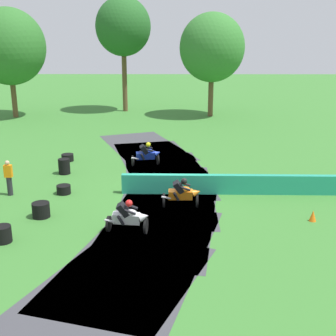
# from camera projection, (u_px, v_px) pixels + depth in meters

# --- Properties ---
(ground_plane) EXTENTS (120.00, 120.00, 0.00)m
(ground_plane) POSITION_uv_depth(u_px,v_px,m) (168.00, 193.00, 20.57)
(ground_plane) COLOR #38752D
(track_asphalt) EXTENTS (7.67, 26.35, 0.01)m
(track_asphalt) POSITION_uv_depth(u_px,v_px,m) (152.00, 193.00, 20.59)
(track_asphalt) COLOR #3D3D42
(track_asphalt) RESTS_ON ground
(safety_barrier) EXTENTS (14.89, 0.51, 0.90)m
(safety_barrier) POSITION_uv_depth(u_px,v_px,m) (285.00, 185.00, 20.33)
(safety_barrier) COLOR #239375
(safety_barrier) RESTS_ON ground
(motorcycle_lead_white) EXTENTS (1.70, 0.90, 1.43)m
(motorcycle_lead_white) POSITION_uv_depth(u_px,v_px,m) (128.00, 217.00, 16.30)
(motorcycle_lead_white) COLOR black
(motorcycle_lead_white) RESTS_ON ground
(motorcycle_chase_orange) EXTENTS (1.68, 0.78, 1.43)m
(motorcycle_chase_orange) POSITION_uv_depth(u_px,v_px,m) (182.00, 193.00, 18.70)
(motorcycle_chase_orange) COLOR black
(motorcycle_chase_orange) RESTS_ON ground
(motorcycle_trailing_blue) EXTENTS (1.71, 1.02, 1.43)m
(motorcycle_trailing_blue) POSITION_uv_depth(u_px,v_px,m) (147.00, 154.00, 24.61)
(motorcycle_trailing_blue) COLOR black
(motorcycle_trailing_blue) RESTS_ON ground
(tire_stack_near) EXTENTS (0.62, 0.62, 0.60)m
(tire_stack_near) POSITION_uv_depth(u_px,v_px,m) (3.00, 234.00, 15.72)
(tire_stack_near) COLOR black
(tire_stack_near) RESTS_ON ground
(tire_stack_mid_a) EXTENTS (0.70, 0.70, 0.60)m
(tire_stack_mid_a) POSITION_uv_depth(u_px,v_px,m) (41.00, 210.00, 17.85)
(tire_stack_mid_a) COLOR black
(tire_stack_mid_a) RESTS_ON ground
(tire_stack_mid_b) EXTENTS (0.64, 0.64, 0.40)m
(tire_stack_mid_b) POSITION_uv_depth(u_px,v_px,m) (64.00, 189.00, 20.46)
(tire_stack_mid_b) COLOR black
(tire_stack_mid_b) RESTS_ON ground
(tire_stack_far) EXTENTS (0.60, 0.60, 0.80)m
(tire_stack_far) POSITION_uv_depth(u_px,v_px,m) (64.00, 166.00, 23.28)
(tire_stack_far) COLOR black
(tire_stack_far) RESTS_ON ground
(tire_stack_extra_a) EXTENTS (0.68, 0.68, 0.40)m
(tire_stack_extra_a) POSITION_uv_depth(u_px,v_px,m) (68.00, 158.00, 25.64)
(tire_stack_extra_a) COLOR black
(tire_stack_extra_a) RESTS_ON ground
(track_marshal) EXTENTS (0.34, 0.24, 1.63)m
(track_marshal) POSITION_uv_depth(u_px,v_px,m) (9.00, 178.00, 20.11)
(track_marshal) COLOR #232328
(track_marshal) RESTS_ON ground
(traffic_cone) EXTENTS (0.28, 0.28, 0.44)m
(traffic_cone) POSITION_uv_depth(u_px,v_px,m) (313.00, 216.00, 17.49)
(traffic_cone) COLOR orange
(traffic_cone) RESTS_ON ground
(tree_far_left) EXTENTS (6.02, 6.02, 9.07)m
(tree_far_left) POSITION_uv_depth(u_px,v_px,m) (9.00, 47.00, 37.15)
(tree_far_left) COLOR brown
(tree_far_left) RESTS_ON ground
(tree_far_right) EXTENTS (5.49, 5.49, 8.70)m
(tree_far_right) POSITION_uv_depth(u_px,v_px,m) (212.00, 48.00, 37.67)
(tree_far_right) COLOR brown
(tree_far_right) RESTS_ON ground
(tree_mid_rise) EXTENTS (4.91, 4.91, 10.12)m
(tree_mid_rise) POSITION_uv_depth(u_px,v_px,m) (123.00, 27.00, 39.66)
(tree_mid_rise) COLOR brown
(tree_mid_rise) RESTS_ON ground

